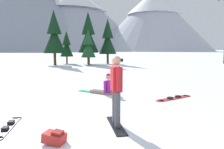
{
  "coord_description": "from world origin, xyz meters",
  "views": [
    {
      "loc": [
        1.49,
        -5.46,
        1.99
      ],
      "look_at": [
        1.26,
        2.98,
        1.0
      ],
      "focal_mm": 34.88,
      "sensor_mm": 36.0,
      "label": 1
    }
  ],
  "objects_px": {
    "snowboarder_foreground": "(116,89)",
    "loose_snowboard_near_left": "(8,126)",
    "backpack_red": "(55,137)",
    "pine_tree_tall": "(54,35)",
    "pine_tree_slender": "(108,39)",
    "pine_tree_twin": "(88,46)",
    "pine_tree_short": "(67,46)",
    "snowboarder_midground": "(105,87)",
    "pine_tree_young": "(88,36)",
    "loose_snowboard_far_spare": "(174,98)"
  },
  "relations": [
    {
      "from": "snowboarder_foreground",
      "to": "loose_snowboard_near_left",
      "type": "height_order",
      "value": "snowboarder_foreground"
    },
    {
      "from": "backpack_red",
      "to": "pine_tree_tall",
      "type": "distance_m",
      "value": 23.59
    },
    {
      "from": "pine_tree_slender",
      "to": "pine_tree_twin",
      "type": "xyz_separation_m",
      "value": [
        -2.24,
        -2.73,
        -0.88
      ]
    },
    {
      "from": "pine_tree_short",
      "to": "pine_tree_tall",
      "type": "xyz_separation_m",
      "value": [
        -0.85,
        -2.74,
        1.25
      ]
    },
    {
      "from": "snowboarder_foreground",
      "to": "snowboarder_midground",
      "type": "relative_size",
      "value": 1.08
    },
    {
      "from": "backpack_red",
      "to": "pine_tree_tall",
      "type": "height_order",
      "value": "pine_tree_tall"
    },
    {
      "from": "snowboarder_foreground",
      "to": "pine_tree_slender",
      "type": "xyz_separation_m",
      "value": [
        -1.32,
        23.95,
        2.3
      ]
    },
    {
      "from": "loose_snowboard_near_left",
      "to": "pine_tree_slender",
      "type": "bearing_deg",
      "value": 86.58
    },
    {
      "from": "pine_tree_short",
      "to": "loose_snowboard_near_left",
      "type": "bearing_deg",
      "value": -80.29
    },
    {
      "from": "backpack_red",
      "to": "pine_tree_young",
      "type": "bearing_deg",
      "value": 95.96
    },
    {
      "from": "loose_snowboard_far_spare",
      "to": "pine_tree_young",
      "type": "height_order",
      "value": "pine_tree_young"
    },
    {
      "from": "snowboarder_foreground",
      "to": "loose_snowboard_near_left",
      "type": "distance_m",
      "value": 2.93
    },
    {
      "from": "snowboarder_midground",
      "to": "pine_tree_slender",
      "type": "bearing_deg",
      "value": 92.28
    },
    {
      "from": "snowboarder_midground",
      "to": "pine_tree_twin",
      "type": "xyz_separation_m",
      "value": [
        -3.04,
        17.21,
        2.08
      ]
    },
    {
      "from": "snowboarder_foreground",
      "to": "pine_tree_tall",
      "type": "height_order",
      "value": "pine_tree_tall"
    },
    {
      "from": "loose_snowboard_near_left",
      "to": "loose_snowboard_far_spare",
      "type": "distance_m",
      "value": 6.11
    },
    {
      "from": "pine_tree_short",
      "to": "snowboarder_foreground",
      "type": "bearing_deg",
      "value": -73.97
    },
    {
      "from": "backpack_red",
      "to": "pine_tree_young",
      "type": "distance_m",
      "value": 24.97
    },
    {
      "from": "loose_snowboard_far_spare",
      "to": "backpack_red",
      "type": "bearing_deg",
      "value": -129.99
    },
    {
      "from": "pine_tree_twin",
      "to": "pine_tree_tall",
      "type": "relative_size",
      "value": 0.66
    },
    {
      "from": "snowboarder_midground",
      "to": "pine_tree_tall",
      "type": "height_order",
      "value": "pine_tree_tall"
    },
    {
      "from": "loose_snowboard_near_left",
      "to": "pine_tree_tall",
      "type": "xyz_separation_m",
      "value": [
        -5.0,
        21.49,
        3.64
      ]
    },
    {
      "from": "snowboarder_foreground",
      "to": "pine_tree_tall",
      "type": "bearing_deg",
      "value": 110.01
    },
    {
      "from": "snowboarder_foreground",
      "to": "pine_tree_tall",
      "type": "xyz_separation_m",
      "value": [
        -7.76,
        21.31,
        2.69
      ]
    },
    {
      "from": "snowboarder_foreground",
      "to": "loose_snowboard_far_spare",
      "type": "bearing_deg",
      "value": 54.1
    },
    {
      "from": "pine_tree_twin",
      "to": "pine_tree_young",
      "type": "xyz_separation_m",
      "value": [
        -0.29,
        2.25,
        1.34
      ]
    },
    {
      "from": "snowboarder_midground",
      "to": "pine_tree_slender",
      "type": "xyz_separation_m",
      "value": [
        -0.8,
        19.94,
        2.96
      ]
    },
    {
      "from": "loose_snowboard_near_left",
      "to": "backpack_red",
      "type": "height_order",
      "value": "backpack_red"
    },
    {
      "from": "loose_snowboard_far_spare",
      "to": "pine_tree_young",
      "type": "xyz_separation_m",
      "value": [
        -6.18,
        20.26,
        3.72
      ]
    },
    {
      "from": "pine_tree_twin",
      "to": "pine_tree_short",
      "type": "relative_size",
      "value": 1.0
    },
    {
      "from": "backpack_red",
      "to": "pine_tree_twin",
      "type": "distance_m",
      "value": 22.56
    },
    {
      "from": "loose_snowboard_far_spare",
      "to": "backpack_red",
      "type": "relative_size",
      "value": 3.14
    },
    {
      "from": "pine_tree_short",
      "to": "pine_tree_young",
      "type": "relative_size",
      "value": 0.65
    },
    {
      "from": "snowboarder_midground",
      "to": "backpack_red",
      "type": "relative_size",
      "value": 3.05
    },
    {
      "from": "pine_tree_tall",
      "to": "loose_snowboard_far_spare",
      "type": "bearing_deg",
      "value": -60.89
    },
    {
      "from": "snowboarder_midground",
      "to": "pine_tree_young",
      "type": "distance_m",
      "value": 20.03
    },
    {
      "from": "snowboarder_foreground",
      "to": "pine_tree_young",
      "type": "xyz_separation_m",
      "value": [
        -3.86,
        23.47,
        2.76
      ]
    },
    {
      "from": "snowboarder_foreground",
      "to": "pine_tree_tall",
      "type": "distance_m",
      "value": 22.84
    },
    {
      "from": "snowboarder_midground",
      "to": "pine_tree_short",
      "type": "distance_m",
      "value": 21.13
    },
    {
      "from": "snowboarder_midground",
      "to": "loose_snowboard_far_spare",
      "type": "relative_size",
      "value": 0.97
    },
    {
      "from": "snowboarder_midground",
      "to": "pine_tree_short",
      "type": "xyz_separation_m",
      "value": [
        -6.38,
        20.03,
        2.09
      ]
    },
    {
      "from": "pine_tree_short",
      "to": "pine_tree_young",
      "type": "xyz_separation_m",
      "value": [
        3.05,
        -0.58,
        1.32
      ]
    },
    {
      "from": "loose_snowboard_far_spare",
      "to": "pine_tree_tall",
      "type": "distance_m",
      "value": 21.04
    },
    {
      "from": "loose_snowboard_far_spare",
      "to": "loose_snowboard_near_left",
      "type": "bearing_deg",
      "value": -146.3
    },
    {
      "from": "snowboarder_foreground",
      "to": "backpack_red",
      "type": "height_order",
      "value": "snowboarder_foreground"
    },
    {
      "from": "backpack_red",
      "to": "pine_tree_tall",
      "type": "relative_size",
      "value": 0.08
    },
    {
      "from": "pine_tree_twin",
      "to": "pine_tree_tall",
      "type": "bearing_deg",
      "value": 178.8
    },
    {
      "from": "pine_tree_tall",
      "to": "snowboarder_midground",
      "type": "bearing_deg",
      "value": -67.31
    },
    {
      "from": "loose_snowboard_far_spare",
      "to": "pine_tree_tall",
      "type": "xyz_separation_m",
      "value": [
        -10.08,
        18.1,
        3.64
      ]
    },
    {
      "from": "pine_tree_tall",
      "to": "pine_tree_young",
      "type": "bearing_deg",
      "value": 28.98
    }
  ]
}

